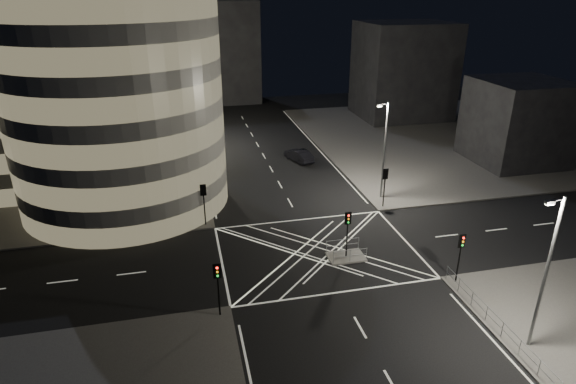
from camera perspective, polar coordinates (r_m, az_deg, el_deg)
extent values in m
plane|color=black|center=(40.73, 3.50, -7.02)|extent=(120.00, 120.00, 0.00)
cube|color=#4C4947|center=(66.66, -28.58, 2.55)|extent=(42.00, 42.00, 0.15)
cube|color=#4C4947|center=(75.07, 19.29, 6.23)|extent=(42.00, 42.00, 0.15)
cube|color=slate|center=(40.03, 6.88, -7.63)|extent=(3.00, 2.00, 0.15)
cylinder|color=gray|center=(48.59, -20.07, 12.63)|extent=(20.00, 20.00, 25.00)
cube|color=gray|center=(60.22, -28.80, 13.06)|extent=(20.00, 18.00, 25.00)
cube|color=gray|center=(77.07, -22.40, 14.70)|extent=(24.00, 16.00, 22.00)
cube|color=black|center=(83.06, 13.49, 13.84)|extent=(14.00, 12.00, 15.00)
cube|color=black|center=(65.73, 25.55, 7.55)|extent=(10.00, 10.00, 10.00)
cube|color=black|center=(92.53, -9.36, 15.93)|extent=(18.00, 8.00, 18.00)
cylinder|color=black|center=(46.58, -12.13, -1.03)|extent=(0.32, 0.32, 3.18)
ellipsoid|color=black|center=(45.55, -12.42, 2.09)|extent=(4.12, 4.12, 4.74)
cylinder|color=black|center=(52.08, -12.35, 1.77)|extent=(0.32, 0.32, 3.42)
ellipsoid|color=black|center=(51.05, -12.65, 4.97)|extent=(4.96, 4.96, 5.71)
cylinder|color=black|center=(57.74, -12.52, 3.85)|extent=(0.32, 0.32, 3.31)
ellipsoid|color=black|center=(56.84, -12.78, 6.68)|extent=(4.83, 4.83, 5.55)
cylinder|color=black|center=(63.38, -12.67, 5.78)|extent=(0.32, 0.32, 3.71)
ellipsoid|color=black|center=(62.55, -12.92, 8.47)|extent=(4.47, 4.47, 5.14)
cylinder|color=black|center=(69.21, -12.77, 7.03)|extent=(0.32, 0.32, 3.19)
ellipsoid|color=black|center=(68.52, -12.97, 9.20)|extent=(4.03, 4.03, 4.63)
cylinder|color=black|center=(44.64, -9.86, -2.08)|extent=(0.12, 0.12, 3.00)
cube|color=black|center=(43.85, -10.03, 0.23)|extent=(0.28, 0.22, 0.90)
cube|color=black|center=(43.85, -10.03, 0.23)|extent=(0.55, 0.04, 1.10)
cylinder|color=black|center=(32.86, -8.19, -12.10)|extent=(0.12, 0.12, 3.00)
cube|color=black|center=(31.77, -8.40, -9.24)|extent=(0.28, 0.22, 0.90)
cube|color=black|center=(31.77, -8.40, -9.24)|extent=(0.55, 0.04, 1.10)
cylinder|color=black|center=(48.53, 11.30, -0.05)|extent=(0.12, 0.12, 3.00)
cube|color=black|center=(47.80, 11.49, 2.09)|extent=(0.28, 0.22, 0.90)
cube|color=black|center=(47.80, 11.49, 2.09)|extent=(0.55, 0.04, 1.10)
cylinder|color=black|center=(37.97, 19.54, -8.05)|extent=(0.12, 0.12, 3.00)
cube|color=black|center=(37.03, 19.94, -5.46)|extent=(0.28, 0.22, 0.90)
cube|color=black|center=(37.03, 19.94, -5.46)|extent=(0.55, 0.04, 1.10)
cylinder|color=black|center=(39.25, 6.99, -5.66)|extent=(0.12, 0.12, 3.00)
cube|color=black|center=(38.34, 7.13, -3.11)|extent=(0.28, 0.22, 0.90)
cube|color=black|center=(38.34, 7.13, -3.11)|extent=(0.55, 0.04, 1.10)
cylinder|color=slate|center=(48.15, -11.40, 4.23)|extent=(0.20, 0.20, 10.00)
cylinder|color=slate|center=(46.82, -11.31, 9.88)|extent=(0.90, 0.10, 0.10)
cube|color=slate|center=(46.86, -10.75, 9.81)|extent=(0.50, 0.25, 0.18)
cube|color=white|center=(46.88, -10.74, 9.68)|extent=(0.42, 0.20, 0.05)
cylinder|color=slate|center=(65.45, -12.10, 9.25)|extent=(0.20, 0.20, 10.00)
cylinder|color=slate|center=(64.48, -12.06, 13.47)|extent=(0.90, 0.10, 0.10)
cube|color=slate|center=(64.51, -11.64, 13.41)|extent=(0.50, 0.25, 0.18)
cube|color=white|center=(64.52, -11.63, 13.32)|extent=(0.42, 0.20, 0.05)
cylinder|color=slate|center=(49.44, 11.35, 4.74)|extent=(0.20, 0.20, 10.00)
cylinder|color=slate|center=(47.96, 11.32, 10.20)|extent=(0.90, 0.10, 0.10)
cube|color=slate|center=(47.80, 10.81, 10.07)|extent=(0.50, 0.25, 0.18)
cube|color=white|center=(47.83, 10.80, 9.95)|extent=(0.42, 0.20, 0.05)
cylinder|color=slate|center=(31.85, 28.19, -8.73)|extent=(0.20, 0.20, 10.00)
cylinder|color=slate|center=(29.50, 29.30, -0.82)|extent=(0.90, 0.10, 0.10)
cube|color=slate|center=(29.24, 28.60, -1.09)|extent=(0.50, 0.25, 0.18)
cube|color=white|center=(29.28, 28.56, -1.28)|extent=(0.42, 0.20, 0.05)
cube|color=slate|center=(34.66, 23.25, -13.86)|extent=(0.06, 11.70, 1.10)
cube|color=slate|center=(38.99, 7.36, -7.50)|extent=(2.80, 0.06, 1.10)
cube|color=slate|center=(40.44, 6.50, -6.23)|extent=(2.80, 0.06, 1.10)
imported|color=black|center=(60.80, 1.29, 4.39)|extent=(3.12, 5.00, 1.55)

